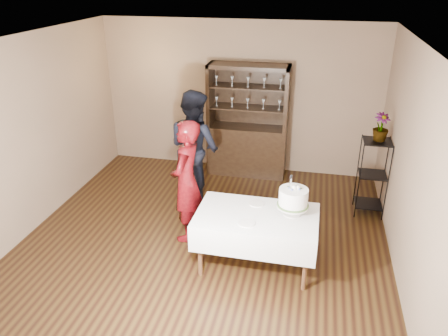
{
  "coord_description": "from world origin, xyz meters",
  "views": [
    {
      "loc": [
        1.36,
        -5.05,
        3.46
      ],
      "look_at": [
        0.24,
        0.1,
        1.05
      ],
      "focal_mm": 35.0,
      "sensor_mm": 36.0,
      "label": 1
    }
  ],
  "objects_px": {
    "china_hutch": "(247,139)",
    "plant_etagere": "(372,174)",
    "cake_table": "(256,227)",
    "woman": "(186,181)",
    "potted_plant": "(381,127)",
    "man": "(195,148)",
    "cake": "(293,199)"
  },
  "relations": [
    {
      "from": "woman",
      "to": "cake",
      "type": "distance_m",
      "value": 1.5
    },
    {
      "from": "cake_table",
      "to": "cake",
      "type": "distance_m",
      "value": 0.58
    },
    {
      "from": "plant_etagere",
      "to": "potted_plant",
      "type": "xyz_separation_m",
      "value": [
        0.02,
        0.02,
        0.74
      ]
    },
    {
      "from": "cake_table",
      "to": "plant_etagere",
      "type": "bearing_deg",
      "value": 48.19
    },
    {
      "from": "cake_table",
      "to": "man",
      "type": "relative_size",
      "value": 0.81
    },
    {
      "from": "plant_etagere",
      "to": "man",
      "type": "bearing_deg",
      "value": -176.55
    },
    {
      "from": "woman",
      "to": "potted_plant",
      "type": "bearing_deg",
      "value": 118.89
    },
    {
      "from": "cake_table",
      "to": "potted_plant",
      "type": "relative_size",
      "value": 3.61
    },
    {
      "from": "man",
      "to": "china_hutch",
      "type": "bearing_deg",
      "value": -84.28
    },
    {
      "from": "china_hutch",
      "to": "man",
      "type": "distance_m",
      "value": 1.4
    },
    {
      "from": "china_hutch",
      "to": "cake_table",
      "type": "relative_size",
      "value": 1.34
    },
    {
      "from": "woman",
      "to": "cake",
      "type": "height_order",
      "value": "woman"
    },
    {
      "from": "china_hutch",
      "to": "plant_etagere",
      "type": "height_order",
      "value": "china_hutch"
    },
    {
      "from": "woman",
      "to": "man",
      "type": "distance_m",
      "value": 1.07
    },
    {
      "from": "woman",
      "to": "man",
      "type": "xyz_separation_m",
      "value": [
        -0.18,
        1.05,
        0.06
      ]
    },
    {
      "from": "china_hutch",
      "to": "cake_table",
      "type": "bearing_deg",
      "value": -78.16
    },
    {
      "from": "plant_etagere",
      "to": "woman",
      "type": "distance_m",
      "value": 2.82
    },
    {
      "from": "man",
      "to": "potted_plant",
      "type": "xyz_separation_m",
      "value": [
        2.74,
        0.19,
        0.48
      ]
    },
    {
      "from": "man",
      "to": "potted_plant",
      "type": "relative_size",
      "value": 4.45
    },
    {
      "from": "plant_etagere",
      "to": "woman",
      "type": "xyz_separation_m",
      "value": [
        -2.54,
        -1.22,
        0.21
      ]
    },
    {
      "from": "plant_etagere",
      "to": "cake_table",
      "type": "xyz_separation_m",
      "value": [
        -1.51,
        -1.68,
        -0.09
      ]
    },
    {
      "from": "potted_plant",
      "to": "cake",
      "type": "bearing_deg",
      "value": -124.51
    },
    {
      "from": "cake_table",
      "to": "man",
      "type": "height_order",
      "value": "man"
    },
    {
      "from": "man",
      "to": "potted_plant",
      "type": "bearing_deg",
      "value": -142.67
    },
    {
      "from": "plant_etagere",
      "to": "potted_plant",
      "type": "height_order",
      "value": "potted_plant"
    },
    {
      "from": "china_hutch",
      "to": "cake",
      "type": "relative_size",
      "value": 3.72
    },
    {
      "from": "woman",
      "to": "man",
      "type": "height_order",
      "value": "man"
    },
    {
      "from": "woman",
      "to": "potted_plant",
      "type": "xyz_separation_m",
      "value": [
        2.55,
        1.24,
        0.54
      ]
    },
    {
      "from": "plant_etagere",
      "to": "man",
      "type": "relative_size",
      "value": 0.65
    },
    {
      "from": "man",
      "to": "cake",
      "type": "distance_m",
      "value": 2.16
    },
    {
      "from": "woman",
      "to": "potted_plant",
      "type": "distance_m",
      "value": 2.89
    },
    {
      "from": "plant_etagere",
      "to": "potted_plant",
      "type": "distance_m",
      "value": 0.74
    }
  ]
}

